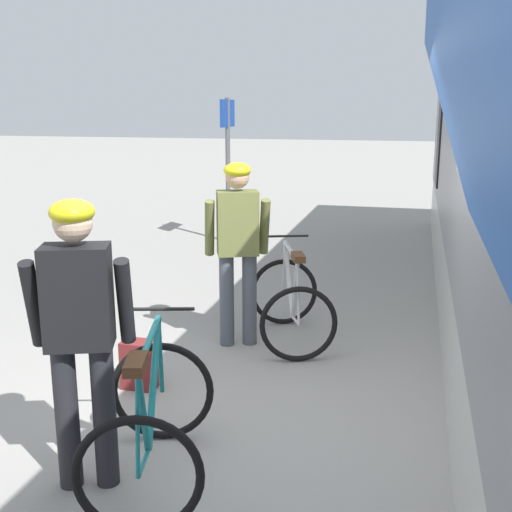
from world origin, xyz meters
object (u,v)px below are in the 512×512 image
Objects in this scene: bicycle_far_teal at (151,422)px; backpack_on_platform at (140,364)px; bicycle_near_silver at (291,302)px; cyclist_far_in_dark at (79,321)px; cyclist_near_in_olive at (238,238)px; platform_sign_post at (228,146)px.

backpack_on_platform is (-0.64, 1.22, -0.20)m from bicycle_far_teal.
bicycle_near_silver reaches higher than backpack_on_platform.
backpack_on_platform is (-0.99, -1.33, -0.20)m from bicycle_near_silver.
cyclist_near_in_olive is at bearing 84.41° from cyclist_far_in_dark.
cyclist_near_in_olive reaches higher than backpack_on_platform.
platform_sign_post is at bearing 100.48° from backpack_on_platform.
backpack_on_platform is 5.93m from platform_sign_post.
bicycle_far_teal is (0.13, -2.36, -0.65)m from cyclist_near_in_olive.
cyclist_far_in_dark is 1.42× the size of bicycle_near_silver.
bicycle_near_silver is 0.52× the size of platform_sign_post.
cyclist_far_in_dark is at bearing -162.83° from bicycle_far_teal.
platform_sign_post reaches higher than backpack_on_platform.
bicycle_far_teal is at bearing -86.90° from cyclist_near_in_olive.
cyclist_near_in_olive is at bearing -158.39° from bicycle_near_silver.
cyclist_near_in_olive is 4.80m from platform_sign_post.
bicycle_near_silver is at bearing 74.83° from cyclist_far_in_dark.
cyclist_far_in_dark is at bearing -80.06° from platform_sign_post.
bicycle_far_teal is (-0.35, -2.55, 0.00)m from bicycle_near_silver.
cyclist_near_in_olive is at bearing 66.57° from backpack_on_platform.
bicycle_near_silver is at bearing 54.10° from backpack_on_platform.
cyclist_far_in_dark is 0.73× the size of platform_sign_post.
cyclist_far_in_dark is 7.14m from platform_sign_post.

